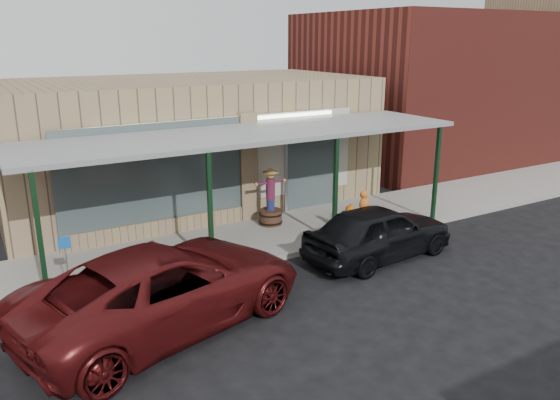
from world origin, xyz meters
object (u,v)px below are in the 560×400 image
barrel_pumpkin (350,217)px  car_maroon (165,287)px  parked_sedan (379,232)px  handicap_sign (66,257)px  barrel_scarecrow (271,205)px

barrel_pumpkin → car_maroon: 7.16m
barrel_pumpkin → parked_sedan: bearing=-108.9°
handicap_sign → parked_sedan: 7.49m
parked_sedan → car_maroon: bearing=90.2°
barrel_scarecrow → handicap_sign: size_ratio=1.37×
barrel_pumpkin → parked_sedan: size_ratio=0.14×
parked_sedan → car_maroon: 5.89m
barrel_pumpkin → handicap_sign: bearing=-176.3°
car_maroon → barrel_pumpkin: bearing=-83.3°
handicap_sign → car_maroon: car_maroon is taller
barrel_scarecrow → car_maroon: 6.00m
barrel_scarecrow → handicap_sign: barrel_scarecrow is taller
barrel_scarecrow → barrel_pumpkin: size_ratio=2.78×
barrel_pumpkin → parked_sedan: parked_sedan is taller
barrel_pumpkin → handicap_sign: 8.09m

